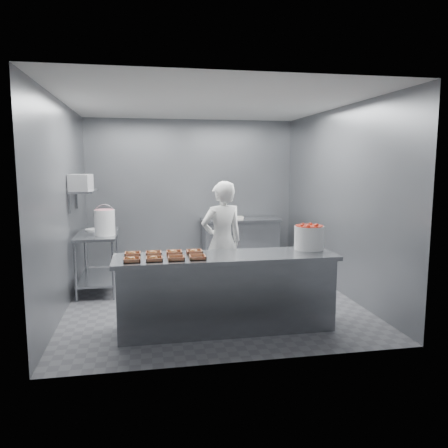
{
  "coord_description": "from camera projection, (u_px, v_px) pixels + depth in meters",
  "views": [
    {
      "loc": [
        -0.94,
        -6.27,
        1.96
      ],
      "look_at": [
        0.19,
        -0.2,
        1.1
      ],
      "focal_mm": 35.0,
      "sensor_mm": 36.0,
      "label": 1
    }
  ],
  "objects": [
    {
      "name": "floor",
      "position": [
        209.0,
        295.0,
        6.54
      ],
      "size": [
        4.5,
        4.5,
        0.0
      ],
      "primitive_type": "plane",
      "color": "#4C4C51",
      "rests_on": "ground"
    },
    {
      "name": "service_counter",
      "position": [
        226.0,
        292.0,
        5.16
      ],
      "size": [
        2.6,
        0.7,
        0.9
      ],
      "color": "slate",
      "rests_on": "ground"
    },
    {
      "name": "wall_right",
      "position": [
        337.0,
        200.0,
        6.71
      ],
      "size": [
        0.04,
        4.5,
        2.8
      ],
      "primitive_type": "cube",
      "color": "slate",
      "rests_on": "ground"
    },
    {
      "name": "appliance",
      "position": [
        81.0,
        183.0,
        6.3
      ],
      "size": [
        0.33,
        0.36,
        0.24
      ],
      "primitive_type": "cube",
      "rotation": [
        0.0,
        0.0,
        -0.15
      ],
      "color": "gray",
      "rests_on": "wall_shelf"
    },
    {
      "name": "tray_2",
      "position": [
        176.0,
        258.0,
        4.85
      ],
      "size": [
        0.19,
        0.18,
        0.04
      ],
      "color": "#CBB67C",
      "rests_on": "service_counter"
    },
    {
      "name": "tray_5",
      "position": [
        153.0,
        253.0,
        5.1
      ],
      "size": [
        0.19,
        0.18,
        0.06
      ],
      "color": "#CBB67C",
      "rests_on": "service_counter"
    },
    {
      "name": "back_counter",
      "position": [
        240.0,
        242.0,
        8.49
      ],
      "size": [
        1.5,
        0.6,
        0.9
      ],
      "color": "slate",
      "rests_on": "ground"
    },
    {
      "name": "tray_3",
      "position": [
        198.0,
        257.0,
        4.89
      ],
      "size": [
        0.19,
        0.18,
        0.04
      ],
      "color": "#CBB67C",
      "rests_on": "service_counter"
    },
    {
      "name": "wall_back",
      "position": [
        192.0,
        192.0,
        8.54
      ],
      "size": [
        4.0,
        0.04,
        2.8
      ],
      "primitive_type": "cube",
      "color": "slate",
      "rests_on": "ground"
    },
    {
      "name": "ceiling",
      "position": [
        208.0,
        104.0,
        6.16
      ],
      "size": [
        4.5,
        4.5,
        0.0
      ],
      "primitive_type": "plane",
      "rotation": [
        3.14,
        0.0,
        0.0
      ],
      "color": "white",
      "rests_on": "wall_back"
    },
    {
      "name": "wall_shelf",
      "position": [
        84.0,
        191.0,
        6.58
      ],
      "size": [
        0.35,
        0.9,
        0.03
      ],
      "primitive_type": "cube",
      "color": "slate",
      "rests_on": "wall_left"
    },
    {
      "name": "wall_left",
      "position": [
        65.0,
        205.0,
        5.99
      ],
      "size": [
        0.04,
        4.5,
        2.8
      ],
      "primitive_type": "cube",
      "color": "slate",
      "rests_on": "ground"
    },
    {
      "name": "prep_table",
      "position": [
        98.0,
        253.0,
        6.75
      ],
      "size": [
        0.6,
        1.2,
        0.9
      ],
      "color": "slate",
      "rests_on": "ground"
    },
    {
      "name": "bucket_lid",
      "position": [
        96.0,
        230.0,
        6.96
      ],
      "size": [
        0.36,
        0.36,
        0.02
      ],
      "primitive_type": "cylinder",
      "rotation": [
        0.0,
        0.0,
        0.11
      ],
      "color": "white",
      "rests_on": "prep_table"
    },
    {
      "name": "tray_4",
      "position": [
        132.0,
        254.0,
        5.05
      ],
      "size": [
        0.19,
        0.18,
        0.06
      ],
      "color": "#CBB67C",
      "rests_on": "service_counter"
    },
    {
      "name": "tray_0",
      "position": [
        132.0,
        259.0,
        4.76
      ],
      "size": [
        0.19,
        0.18,
        0.06
      ],
      "color": "#CBB67C",
      "rests_on": "service_counter"
    },
    {
      "name": "rag",
      "position": [
        101.0,
        228.0,
        7.14
      ],
      "size": [
        0.18,
        0.17,
        0.02
      ],
      "primitive_type": "cube",
      "rotation": [
        0.0,
        0.0,
        -0.25
      ],
      "color": "#CCB28C",
      "rests_on": "prep_table"
    },
    {
      "name": "tray_1",
      "position": [
        154.0,
        259.0,
        4.8
      ],
      "size": [
        0.19,
        0.18,
        0.06
      ],
      "color": "#CBB67C",
      "rests_on": "service_counter"
    },
    {
      "name": "tray_7",
      "position": [
        194.0,
        252.0,
        5.18
      ],
      "size": [
        0.19,
        0.18,
        0.06
      ],
      "color": "#CBB67C",
      "rests_on": "service_counter"
    },
    {
      "name": "worker",
      "position": [
        222.0,
        242.0,
        6.2
      ],
      "size": [
        0.71,
        0.56,
        1.72
      ],
      "primitive_type": "imported",
      "rotation": [
        0.0,
        0.0,
        3.4
      ],
      "color": "white",
      "rests_on": "ground"
    },
    {
      "name": "strawberry_tub",
      "position": [
        309.0,
        237.0,
        5.42
      ],
      "size": [
        0.36,
        0.36,
        0.3
      ],
      "color": "white",
      "rests_on": "service_counter"
    },
    {
      "name": "tray_6",
      "position": [
        174.0,
        252.0,
        5.14
      ],
      "size": [
        0.19,
        0.18,
        0.06
      ],
      "color": "#CBB67C",
      "rests_on": "service_counter"
    },
    {
      "name": "paper_stack",
      "position": [
        235.0,
        218.0,
        8.41
      ],
      "size": [
        0.34,
        0.27,
        0.05
      ],
      "primitive_type": "cube",
      "rotation": [
        0.0,
        0.0,
        -0.18
      ],
      "color": "silver",
      "rests_on": "back_counter"
    },
    {
      "name": "glaze_bucket",
      "position": [
        105.0,
        222.0,
        6.48
      ],
      "size": [
        0.32,
        0.3,
        0.46
      ],
      "color": "white",
      "rests_on": "prep_table"
    }
  ]
}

